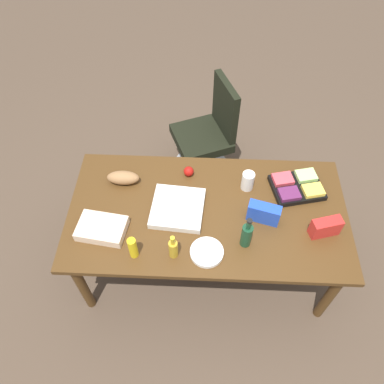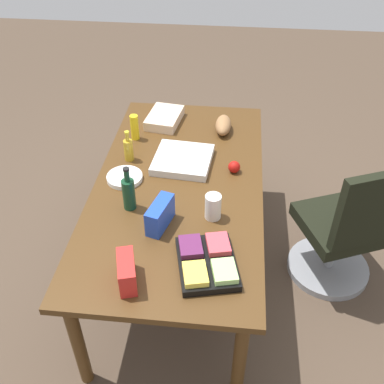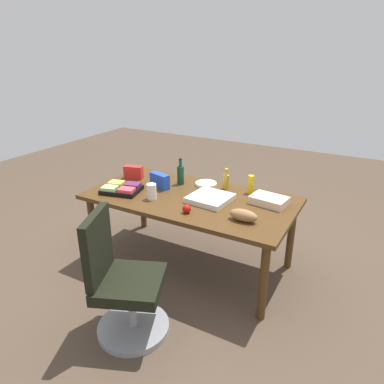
# 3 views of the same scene
# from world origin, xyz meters

# --- Properties ---
(ground_plane) EXTENTS (10.00, 10.00, 0.00)m
(ground_plane) POSITION_xyz_m (0.00, 0.00, 0.00)
(ground_plane) COLOR #4E3E30
(conference_table) EXTENTS (1.98, 1.02, 0.75)m
(conference_table) POSITION_xyz_m (0.00, 0.00, 0.67)
(conference_table) COLOR #4B3015
(conference_table) RESTS_ON ground
(office_chair) EXTENTS (0.63, 0.63, 1.00)m
(office_chair) POSITION_xyz_m (0.02, -1.06, 0.39)
(office_chair) COLOR gray
(office_chair) RESTS_ON ground
(chip_bag_blue) EXTENTS (0.23, 0.14, 0.15)m
(chip_bag_blue) POSITION_xyz_m (-0.38, 0.05, 0.82)
(chip_bag_blue) COLOR blue
(chip_bag_blue) RESTS_ON conference_table
(bread_loaf) EXTENTS (0.24, 0.11, 0.10)m
(bread_loaf) POSITION_xyz_m (0.63, -0.24, 0.80)
(bread_loaf) COLOR #976B42
(bread_loaf) RESTS_ON conference_table
(mustard_bottle) EXTENTS (0.07, 0.07, 0.18)m
(mustard_bottle) POSITION_xyz_m (0.47, 0.36, 0.84)
(mustard_bottle) COLOR yellow
(mustard_bottle) RESTS_ON conference_table
(pizza_box) EXTENTS (0.39, 0.39, 0.05)m
(pizza_box) POSITION_xyz_m (0.21, 0.00, 0.77)
(pizza_box) COLOR silver
(pizza_box) RESTS_ON conference_table
(chip_bag_red) EXTENTS (0.21, 0.13, 0.14)m
(chip_bag_red) POSITION_xyz_m (-0.79, 0.14, 0.82)
(chip_bag_red) COLOR red
(chip_bag_red) RESTS_ON conference_table
(mayo_jar) EXTENTS (0.09, 0.09, 0.15)m
(mayo_jar) POSITION_xyz_m (-0.28, -0.23, 0.82)
(mayo_jar) COLOR white
(mayo_jar) RESTS_ON conference_table
(wine_bottle) EXTENTS (0.09, 0.09, 0.28)m
(wine_bottle) POSITION_xyz_m (-0.25, 0.25, 0.85)
(wine_bottle) COLOR #153F26
(wine_bottle) RESTS_ON conference_table
(apple_red) EXTENTS (0.09, 0.09, 0.08)m
(apple_red) POSITION_xyz_m (0.15, -0.33, 0.79)
(apple_red) COLOR #AD130E
(apple_red) RESTS_ON conference_table
(dressing_bottle) EXTENTS (0.07, 0.07, 0.21)m
(dressing_bottle) POSITION_xyz_m (0.22, 0.35, 0.83)
(dressing_bottle) COLOR gold
(dressing_bottle) RESTS_ON conference_table
(sheet_cake) EXTENTS (0.35, 0.26, 0.07)m
(sheet_cake) POSITION_xyz_m (0.71, 0.20, 0.78)
(sheet_cake) COLOR beige
(sheet_cake) RESTS_ON conference_table
(paper_plate_stack) EXTENTS (0.24, 0.24, 0.03)m
(paper_plate_stack) POSITION_xyz_m (0.00, 0.34, 0.76)
(paper_plate_stack) COLOR white
(paper_plate_stack) RESTS_ON conference_table
(fruit_platter) EXTENTS (0.41, 0.35, 0.07)m
(fruit_platter) POSITION_xyz_m (-0.65, -0.23, 0.78)
(fruit_platter) COLOR black
(fruit_platter) RESTS_ON conference_table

